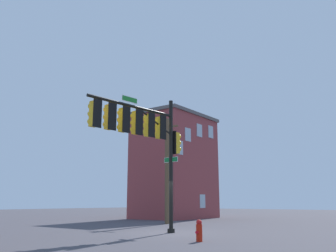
{
  "coord_description": "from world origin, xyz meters",
  "views": [
    {
      "loc": [
        14.95,
        10.94,
        1.49
      ],
      "look_at": [
        -0.32,
        -0.43,
        5.48
      ],
      "focal_mm": 38.79,
      "sensor_mm": 36.0,
      "label": 1
    }
  ],
  "objects": [
    {
      "name": "brick_building",
      "position": [
        -13.16,
        -9.16,
        4.87
      ],
      "size": [
        7.81,
        5.54,
        9.7
      ],
      "color": "brown",
      "rests_on": "ground_plane"
    },
    {
      "name": "ground_plane",
      "position": [
        0.0,
        0.0,
        0.0
      ],
      "size": [
        120.0,
        120.0,
        0.0
      ],
      "primitive_type": "plane",
      "color": "#444047"
    },
    {
      "name": "signal_pole_assembly",
      "position": [
        1.96,
        -0.24,
        4.8
      ],
      "size": [
        5.89,
        1.33,
        6.73
      ],
      "color": "black",
      "rests_on": "ground_plane"
    },
    {
      "name": "fire_hydrant",
      "position": [
        2.63,
        3.26,
        0.41
      ],
      "size": [
        0.33,
        0.24,
        0.83
      ],
      "color": "red",
      "rests_on": "ground_plane"
    },
    {
      "name": "utility_pole",
      "position": [
        -5.85,
        -4.63,
        3.84
      ],
      "size": [
        0.32,
        1.8,
        7.47
      ],
      "color": "brown",
      "rests_on": "ground_plane"
    }
  ]
}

